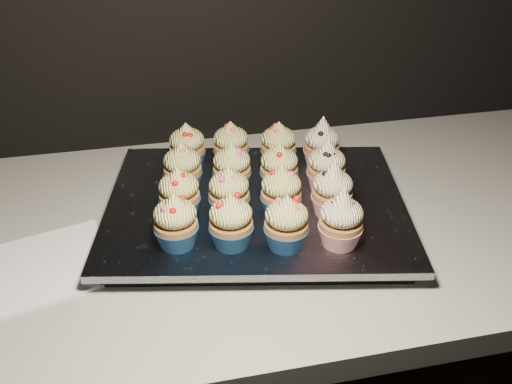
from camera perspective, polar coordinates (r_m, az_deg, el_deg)
worktop at (r=0.94m, az=-5.23°, el=-4.05°), size 2.44×0.64×0.04m
napkin at (r=0.89m, az=-19.75°, el=-6.82°), size 0.20×0.20×0.00m
baking_tray at (r=0.93m, az=0.00°, el=-2.05°), size 0.49×0.41×0.02m
foil_lining at (r=0.92m, az=0.00°, el=-1.17°), size 0.54×0.46×0.01m
cupcake_0 at (r=0.80m, az=-8.03°, el=-3.04°), size 0.06×0.06×0.08m
cupcake_1 at (r=0.80m, az=-2.51°, el=-3.04°), size 0.06×0.06×0.08m
cupcake_2 at (r=0.80m, az=3.05°, el=-3.18°), size 0.06×0.06×0.08m
cupcake_3 at (r=0.81m, az=8.51°, el=-2.83°), size 0.06×0.06×0.10m
cupcake_4 at (r=0.87m, az=-7.67°, el=-0.23°), size 0.06×0.06×0.08m
cupcake_5 at (r=0.86m, az=-2.71°, el=-0.16°), size 0.06×0.06×0.08m
cupcake_6 at (r=0.86m, az=2.53°, el=-0.08°), size 0.06×0.06×0.08m
cupcake_7 at (r=0.87m, az=7.64°, el=0.10°), size 0.06×0.06×0.10m
cupcake_8 at (r=0.94m, az=-7.36°, el=2.36°), size 0.06×0.06×0.08m
cupcake_9 at (r=0.93m, az=-2.43°, el=2.37°), size 0.06×0.06×0.08m
cupcake_10 at (r=0.93m, az=2.32°, el=2.37°), size 0.06×0.06×0.08m
cupcake_11 at (r=0.93m, az=7.06°, el=2.49°), size 0.06×0.06×0.10m
cupcake_12 at (r=1.00m, az=-6.89°, el=4.46°), size 0.06×0.06×0.08m
cupcake_13 at (r=1.00m, az=-2.52°, el=4.65°), size 0.06×0.06×0.08m
cupcake_14 at (r=1.00m, az=2.25°, el=4.62°), size 0.06×0.06×0.08m
cupcake_15 at (r=1.00m, az=6.58°, el=4.70°), size 0.06×0.06×0.10m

